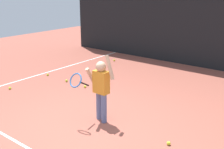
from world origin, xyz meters
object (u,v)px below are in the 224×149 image
(tennis_ball_1, at_px, (85,86))
(tennis_ball_0, at_px, (67,81))
(tennis_player, at_px, (100,86))
(tennis_ball_7, at_px, (48,75))
(tennis_ball_5, at_px, (114,60))
(tennis_ball_6, at_px, (169,143))
(tennis_ball_3, at_px, (10,88))

(tennis_ball_1, bearing_deg, tennis_ball_0, 177.99)
(tennis_player, bearing_deg, tennis_ball_0, 153.12)
(tennis_ball_7, bearing_deg, tennis_player, -21.53)
(tennis_ball_7, bearing_deg, tennis_ball_0, -2.24)
(tennis_ball_0, xyz_separation_m, tennis_ball_5, (-0.32, 2.59, 0.00))
(tennis_ball_0, relative_size, tennis_ball_6, 1.00)
(tennis_player, relative_size, tennis_ball_5, 20.46)
(tennis_ball_0, distance_m, tennis_ball_7, 0.85)
(tennis_ball_0, xyz_separation_m, tennis_ball_3, (-0.71, -1.31, 0.00))
(tennis_ball_1, height_order, tennis_ball_7, same)
(tennis_ball_1, bearing_deg, tennis_player, -37.40)
(tennis_ball_3, bearing_deg, tennis_ball_5, 84.32)
(tennis_player, relative_size, tennis_ball_1, 20.46)
(tennis_ball_6, height_order, tennis_ball_7, same)
(tennis_player, bearing_deg, tennis_ball_5, 125.24)
(tennis_player, relative_size, tennis_ball_6, 20.46)
(tennis_ball_6, bearing_deg, tennis_ball_5, 137.12)
(tennis_ball_0, bearing_deg, tennis_ball_3, -118.54)
(tennis_ball_3, relative_size, tennis_ball_6, 1.00)
(tennis_ball_1, xyz_separation_m, tennis_ball_5, (-1.05, 2.62, 0.00))
(tennis_ball_3, distance_m, tennis_ball_7, 1.35)
(tennis_ball_6, bearing_deg, tennis_ball_7, 165.24)
(tennis_ball_1, xyz_separation_m, tennis_ball_7, (-1.58, 0.06, 0.00))
(tennis_ball_3, bearing_deg, tennis_ball_0, 61.46)
(tennis_ball_1, height_order, tennis_ball_6, same)
(tennis_ball_0, distance_m, tennis_ball_5, 2.61)
(tennis_player, relative_size, tennis_ball_7, 20.46)
(tennis_ball_3, bearing_deg, tennis_ball_1, 41.66)
(tennis_ball_1, distance_m, tennis_ball_3, 1.93)
(tennis_player, bearing_deg, tennis_ball_3, -176.74)
(tennis_ball_1, distance_m, tennis_ball_6, 3.21)
(tennis_player, distance_m, tennis_ball_1, 2.04)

